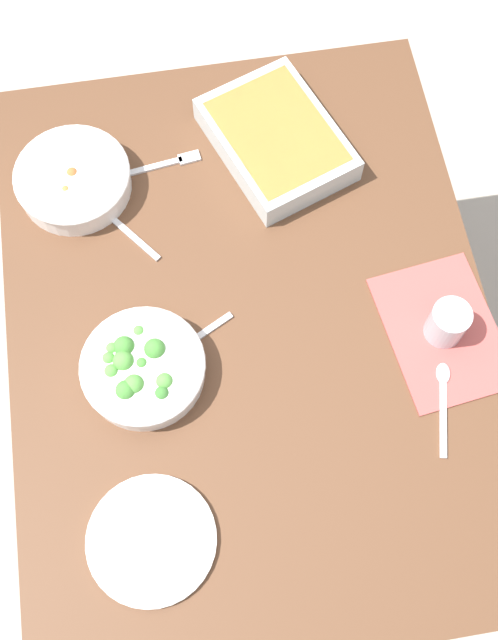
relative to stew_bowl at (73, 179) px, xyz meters
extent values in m
plane|color=#B2A899|center=(0.34, 0.30, -0.77)|extent=(6.00, 6.00, 0.00)
cube|color=brown|center=(0.34, 0.30, -0.05)|extent=(1.20, 0.90, 0.04)
cylinder|color=brown|center=(-0.20, -0.09, -0.42)|extent=(0.06, 0.06, 0.70)
cylinder|color=brown|center=(-0.20, 0.69, -0.42)|extent=(0.06, 0.06, 0.70)
cylinder|color=brown|center=(0.88, 0.69, -0.42)|extent=(0.06, 0.06, 0.70)
cube|color=#B24C47|center=(0.42, 0.65, -0.03)|extent=(0.30, 0.23, 0.00)
cylinder|color=white|center=(0.00, 0.00, 0.00)|extent=(0.22, 0.22, 0.05)
torus|color=white|center=(0.00, 0.00, 0.02)|extent=(0.23, 0.23, 0.01)
cylinder|color=olive|center=(0.00, 0.00, 0.00)|extent=(0.18, 0.18, 0.03)
sphere|color=silver|center=(0.00, 0.00, 0.02)|extent=(0.01, 0.01, 0.01)
sphere|color=olive|center=(0.03, -0.01, 0.02)|extent=(0.02, 0.02, 0.02)
sphere|color=#C66633|center=(0.00, 0.00, 0.02)|extent=(0.02, 0.02, 0.02)
sphere|color=silver|center=(-0.02, -0.01, 0.02)|extent=(0.02, 0.02, 0.02)
sphere|color=olive|center=(-0.01, 0.05, 0.02)|extent=(0.01, 0.01, 0.01)
cylinder|color=white|center=(0.41, 0.09, -0.01)|extent=(0.22, 0.22, 0.05)
torus|color=white|center=(0.41, 0.09, 0.01)|extent=(0.23, 0.23, 0.01)
cylinder|color=#8CB272|center=(0.41, 0.09, 0.00)|extent=(0.18, 0.18, 0.02)
sphere|color=#478C38|center=(0.39, 0.12, 0.02)|extent=(0.04, 0.04, 0.04)
sphere|color=#569E42|center=(0.35, 0.09, 0.01)|extent=(0.02, 0.02, 0.02)
sphere|color=#3D7A33|center=(0.39, 0.06, 0.01)|extent=(0.03, 0.03, 0.03)
sphere|color=#478C38|center=(0.37, 0.06, 0.02)|extent=(0.04, 0.04, 0.04)
sphere|color=#569E42|center=(0.45, 0.13, 0.01)|extent=(0.03, 0.03, 0.03)
sphere|color=#569E42|center=(0.41, 0.04, 0.01)|extent=(0.03, 0.03, 0.03)
sphere|color=#478C38|center=(0.41, 0.09, 0.01)|extent=(0.02, 0.02, 0.02)
sphere|color=#569E42|center=(0.44, 0.07, 0.02)|extent=(0.04, 0.04, 0.04)
sphere|color=#569E42|center=(0.39, 0.04, 0.01)|extent=(0.02, 0.02, 0.02)
sphere|color=#478C38|center=(0.45, 0.06, 0.02)|extent=(0.04, 0.04, 0.04)
sphere|color=#569E42|center=(0.37, 0.07, 0.01)|extent=(0.02, 0.02, 0.02)
sphere|color=#3D7A33|center=(0.47, 0.12, 0.01)|extent=(0.03, 0.03, 0.03)
sphere|color=#569E42|center=(0.40, 0.06, 0.02)|extent=(0.04, 0.04, 0.04)
sphere|color=#569E42|center=(0.37, 0.04, 0.01)|extent=(0.02, 0.02, 0.02)
cube|color=silver|center=(-0.03, 0.41, 0.00)|extent=(0.36, 0.31, 0.06)
cube|color=gold|center=(-0.03, 0.41, 0.01)|extent=(0.32, 0.27, 0.04)
cylinder|color=#B2BCC6|center=(0.42, 0.65, 0.01)|extent=(0.07, 0.07, 0.08)
cylinder|color=black|center=(0.42, 0.65, 0.00)|extent=(0.06, 0.06, 0.05)
cylinder|color=silver|center=(0.71, 0.07, -0.03)|extent=(0.22, 0.22, 0.01)
cube|color=silver|center=(0.13, 0.10, -0.03)|extent=(0.12, 0.09, 0.01)
ellipsoid|color=silver|center=(0.06, 0.05, -0.03)|extent=(0.05, 0.05, 0.01)
cube|color=silver|center=(0.36, 0.20, -0.03)|extent=(0.07, 0.13, 0.01)
ellipsoid|color=silver|center=(0.39, 0.13, -0.03)|extent=(0.04, 0.05, 0.01)
cube|color=silver|center=(0.58, 0.61, -0.03)|extent=(0.14, 0.05, 0.01)
ellipsoid|color=silver|center=(0.50, 0.63, -0.03)|extent=(0.05, 0.03, 0.01)
cube|color=silver|center=(-0.02, 0.15, -0.03)|extent=(0.03, 0.14, 0.01)
cube|color=silver|center=(-0.03, 0.23, -0.03)|extent=(0.03, 0.05, 0.01)
camera|label=1|loc=(0.89, 0.21, 1.34)|focal=44.56mm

